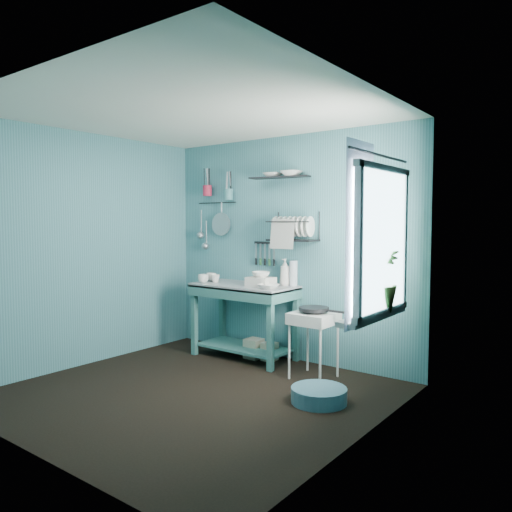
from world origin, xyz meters
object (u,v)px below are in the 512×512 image
Objects in this scene: floor_basin at (319,395)px; potted_plant at (379,279)px; utensil_cup_teal at (229,194)px; water_bottle at (293,273)px; hotplate_stand at (314,345)px; mug_right at (211,277)px; soap_bottle at (285,272)px; colander at (221,224)px; wash_tub at (261,282)px; frying_pan at (314,309)px; work_counter at (244,321)px; storage_tin_small at (270,351)px; storage_tin_large at (254,348)px; mug_mid at (215,278)px; mug_left at (203,278)px; dish_rack at (293,226)px; utensil_cup_magenta at (207,191)px.

potted_plant is at bearing 10.49° from floor_basin.
water_bottle is at bearing 0.64° from utensil_cup_teal.
potted_plant is (0.88, -0.47, 0.76)m from hotplate_stand.
soap_bottle is at bearing 12.26° from mug_right.
colander reaches higher than mug_right.
wash_tub is 0.80m from frying_pan.
work_counter is 0.45m from storage_tin_small.
mug_right reaches higher than storage_tin_large.
wash_tub is 1.27× the size of storage_tin_large.
water_bottle is at bearing 32.47° from storage_tin_small.
hotplate_stand is at bearing -38.14° from water_bottle.
soap_bottle reaches higher than wash_tub.
work_counter is 0.60m from mug_mid.
storage_tin_large is at bearing -171.47° from storage_tin_small.
storage_tin_small is (0.78, 0.24, -0.79)m from mug_left.
frying_pan is 1.81m from colander.
hotplate_stand is at bearing 0.00° from frying_pan.
mug_left is at bearing -169.14° from wash_tub.
work_counter is at bearing -165.07° from storage_tin_small.
wash_tub is 0.51× the size of dish_rack.
hotplate_stand is at bearing -10.79° from wash_tub.
potted_plant is (1.47, -0.84, 0.10)m from soap_bottle.
utensil_cup_magenta is (-1.76, 0.37, 1.24)m from frying_pan.
frying_pan reaches higher than storage_tin_small.
soap_bottle is at bearing 159.10° from hotplate_stand.
dish_rack is (0.03, -0.06, 0.52)m from water_bottle.
dish_rack reaches higher than work_counter.
storage_tin_small is 1.37m from floor_basin.
wash_tub is 1.20m from utensil_cup_teal.
storage_tin_large is at bearing -157.96° from water_bottle.
utensil_cup_magenta is (-1.76, 0.37, 1.61)m from hotplate_stand.
water_bottle is 0.54× the size of potted_plant.
mug_left is 1.14m from storage_tin_small.
dish_rack is (-0.46, 0.32, 1.17)m from hotplate_stand.
floor_basin is at bearing -55.47° from frying_pan.
work_counter is 1.06m from frying_pan.
utensil_cup_magenta is at bearing 143.80° from mug_mid.
soap_bottle reaches higher than storage_tin_small.
utensil_cup_teal is (0.10, 0.21, 0.99)m from mug_right.
work_counter is 2.10m from potted_plant.
hotplate_stand is at bearing -40.49° from dish_rack.
water_bottle is 1.62m from potted_plant.
potted_plant is at bearing -20.72° from wash_tub.
soap_bottle is 0.91m from storage_tin_small.
frying_pan is at bearing -38.14° from water_bottle.
hotplate_stand is at bearing -6.23° from mug_right.
frying_pan is 0.63× the size of floor_basin.
colander reaches higher than soap_bottle.
utensil_cup_magenta is at bearing 172.95° from storage_tin_small.
hotplate_stand is (0.76, -0.14, -0.56)m from wash_tub.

